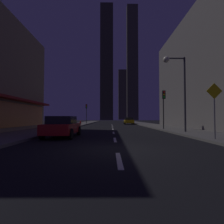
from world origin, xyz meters
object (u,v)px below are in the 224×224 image
Objects in this scene: traffic_light_near_right at (164,101)px; car_parked_near at (62,126)px; car_parked_far at (129,121)px; pedestrian_crossing_sign at (214,106)px; fire_hydrant_far_left at (80,123)px; street_lamp_right at (175,75)px; traffic_light_far_left at (86,109)px.

car_parked_near is at bearing -143.02° from traffic_light_near_right.
pedestrian_crossing_sign reaches higher than car_parked_far.
car_parked_near is 1.34× the size of pedestrian_crossing_sign.
fire_hydrant_far_left is 0.10× the size of street_lamp_right.
car_parked_near reaches higher than fire_hydrant_far_left.
traffic_light_near_right is (1.90, -18.74, 2.45)m from car_parked_far.
fire_hydrant_far_left is 18.37m from traffic_light_near_right.
car_parked_near is 26.38m from traffic_light_far_left.
traffic_light_near_right reaches higher than car_parked_near.
car_parked_far is 28.08m from pedestrian_crossing_sign.
fire_hydrant_far_left is 0.16× the size of traffic_light_near_right.
traffic_light_far_left is at bearing 85.60° from fire_hydrant_far_left.
street_lamp_right is at bearing 92.34° from pedestrian_crossing_sign.
street_lamp_right is at bearing 18.47° from car_parked_near.
car_parked_near and car_parked_far have the same top height.
traffic_light_far_left is (-11.00, 19.34, 0.00)m from traffic_light_near_right.
traffic_light_far_left is at bearing 111.22° from pedestrian_crossing_sign.
car_parked_far is 9.44m from traffic_light_far_left.
car_parked_far reaches higher than fire_hydrant_far_left.
traffic_light_near_right is 0.64× the size of street_lamp_right.
traffic_light_far_left reaches higher than car_parked_far.
car_parked_far is at bearing 94.50° from street_lamp_right.
pedestrian_crossing_sign is at bearing -87.66° from street_lamp_right.
traffic_light_near_right reaches higher than pedestrian_crossing_sign.
car_parked_far is 10.56m from fire_hydrant_far_left.
car_parked_far is at bearing 25.85° from fire_hydrant_far_left.
traffic_light_near_right is 4.29m from street_lamp_right.
traffic_light_near_right reaches higher than fire_hydrant_far_left.
street_lamp_right is 6.19m from pedestrian_crossing_sign.
car_parked_far is at bearing -3.78° from traffic_light_far_left.
pedestrian_crossing_sign is at bearing -85.91° from car_parked_far.
street_lamp_right reaches higher than fire_hydrant_far_left.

